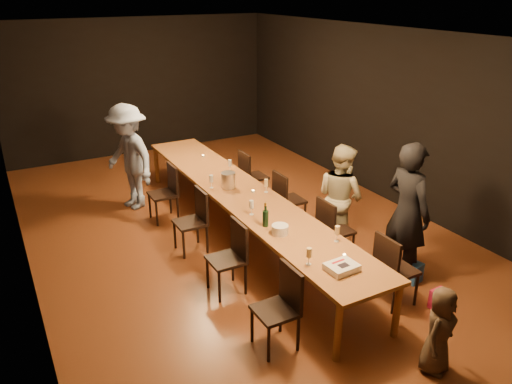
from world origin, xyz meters
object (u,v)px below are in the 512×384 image
chair_left_0 (275,310)px  table (242,196)px  chair_left_2 (190,222)px  birthday_cake (342,267)px  chair_left_3 (163,194)px  woman_birthday (407,212)px  chair_left_1 (226,259)px  chair_right_3 (254,176)px  woman_tan (340,196)px  ice_bucket (228,180)px  child (439,330)px  chair_right_1 (336,229)px  chair_right_0 (397,269)px  chair_right_2 (290,199)px  champagne_bottle (266,214)px  man_blue (129,157)px  plate_stack (280,230)px

chair_left_0 → table: bearing=-19.5°
chair_left_2 → birthday_cake: (0.79, -2.47, 0.32)m
chair_left_3 → woman_birthday: 3.91m
table → chair_left_1: (-0.85, -1.20, -0.24)m
chair_right_3 → woman_tan: (0.30, -2.08, 0.32)m
chair_left_0 → ice_bucket: size_ratio=3.82×
woman_tan → child: size_ratio=1.66×
chair_right_1 → chair_left_3: bearing=-144.7°
chair_right_0 → chair_right_2: size_ratio=1.00×
chair_left_2 → child: child is taller
chair_right_1 → chair_right_2: 1.20m
table → birthday_cake: size_ratio=17.26×
child → woman_tan: bearing=51.4°
chair_left_0 → chair_left_3: 3.60m
chair_right_0 → champagne_bottle: champagne_bottle is taller
chair_right_1 → woman_tan: 0.54m
chair_right_1 → woman_birthday: size_ratio=0.50×
chair_left_1 → man_blue: 3.21m
table → chair_left_1: bearing=-125.3°
chair_left_1 → plate_stack: chair_left_1 is taller
chair_left_0 → woman_birthday: size_ratio=0.50×
child → chair_left_1: bearing=96.3°
chair_left_0 → child: bearing=-130.9°
chair_left_3 → woman_tan: woman_tan is taller
child → champagne_bottle: (-0.64, 2.34, 0.44)m
chair_right_0 → plate_stack: size_ratio=4.43×
chair_right_3 → birthday_cake: (-0.91, -3.67, 0.32)m
chair_right_2 → chair_left_0: bearing=-35.3°
chair_right_2 → plate_stack: 1.79m
man_blue → plate_stack: bearing=-1.7°
chair_left_1 → ice_bucket: size_ratio=3.82×
chair_left_3 → plate_stack: size_ratio=4.43×
birthday_cake → chair_left_1: bearing=118.9°
chair_left_3 → champagne_bottle: size_ratio=2.84×
chair_right_3 → ice_bucket: 1.37m
chair_left_0 → chair_left_2: 2.40m
chair_right_2 → man_blue: size_ratio=0.51×
chair_left_1 → child: size_ratio=0.98×
table → chair_right_2: (0.85, 0.00, -0.24)m
chair_left_3 → child: bearing=-165.1°
chair_left_0 → chair_left_3: bearing=0.0°
chair_right_3 → chair_right_2: bearing=-0.0°
chair_right_3 → birthday_cake: 3.79m
chair_right_0 → chair_right_3: 3.60m
chair_right_3 → chair_left_3: same height
man_blue → ice_bucket: size_ratio=7.50×
woman_tan → man_blue: man_blue is taller
chair_left_2 → plate_stack: bearing=-155.1°
woman_tan → birthday_cake: bearing=134.4°
chair_right_1 → birthday_cake: bearing=-35.5°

